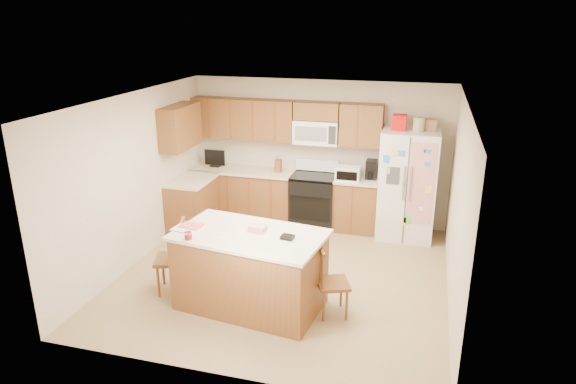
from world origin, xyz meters
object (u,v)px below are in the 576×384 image
(stove, at_px, (314,199))
(windsor_chair_right, at_px, (331,283))
(island, at_px, (250,270))
(refrigerator, at_px, (408,184))
(windsor_chair_left, at_px, (173,259))
(windsor_chair_back, at_px, (260,253))

(stove, height_order, windsor_chair_right, stove)
(stove, height_order, island, stove)
(refrigerator, bearing_deg, island, -122.55)
(stove, bearing_deg, windsor_chair_right, -73.20)
(windsor_chair_right, bearing_deg, refrigerator, 74.63)
(windsor_chair_left, distance_m, windsor_chair_right, 2.13)
(island, distance_m, windsor_chair_back, 0.64)
(stove, bearing_deg, refrigerator, -2.30)
(windsor_chair_left, relative_size, windsor_chair_right, 1.09)
(stove, height_order, windsor_chair_back, stove)
(windsor_chair_left, relative_size, windsor_chair_back, 1.11)
(windsor_chair_left, xyz_separation_m, windsor_chair_right, (2.13, -0.02, -0.04))
(stove, xyz_separation_m, windsor_chair_left, (-1.30, -2.74, -0.00))
(refrigerator, relative_size, windsor_chair_right, 2.24)
(refrigerator, xyz_separation_m, windsor_chair_back, (-1.84, -2.13, -0.50))
(stove, xyz_separation_m, island, (-0.19, -2.82, 0.03))
(refrigerator, distance_m, windsor_chair_back, 2.85)
(stove, bearing_deg, windsor_chair_left, -115.44)
(windsor_chair_back, bearing_deg, refrigerator, 49.19)
(windsor_chair_left, bearing_deg, stove, 64.56)
(windsor_chair_back, relative_size, windsor_chair_right, 0.98)
(windsor_chair_right, bearing_deg, windsor_chair_left, 179.54)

